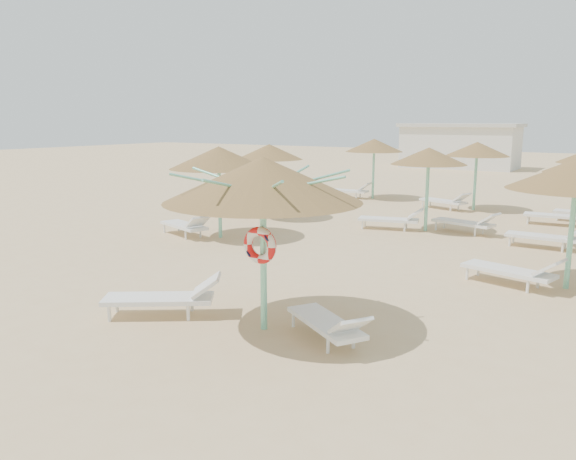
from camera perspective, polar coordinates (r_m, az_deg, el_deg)
The scene contains 6 objects.
ground at distance 9.69m, azimuth -4.41°, elevation -9.94°, with size 120.00×120.00×0.00m, color #D1B180.
main_palapa at distance 9.07m, azimuth -2.58°, elevation 5.09°, with size 3.24×3.24×2.90m.
lounger_main_a at distance 10.36m, azimuth -12.27°, elevation -6.64°, with size 2.07×1.68×0.76m.
lounger_main_b at distance 9.02m, azimuth 4.21°, elevation -9.41°, with size 1.84×1.46×0.67m.
palapa_field at distance 17.61m, azimuth 23.67°, elevation 6.36°, with size 20.69×13.45×2.73m.
service_hut at distance 43.81m, azimuth 17.08°, elevation 8.20°, with size 8.40×4.40×3.25m.
Camera 1 is at (5.40, -7.26, 3.47)m, focal length 35.00 mm.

